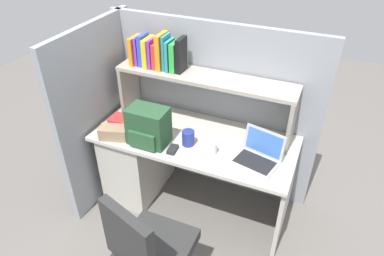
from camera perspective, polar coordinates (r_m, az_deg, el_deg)
ground_plane at (r=3.28m, az=0.35°, el=-11.91°), size 8.00×8.00×0.00m
desk at (r=3.13m, az=-6.22°, el=-4.68°), size 1.60×0.70×0.73m
cubicle_partition_rear at (r=3.06m, az=3.18°, el=3.01°), size 1.84×0.05×1.55m
cubicle_partition_left at (r=3.11m, az=-14.56°, el=2.35°), size 0.05×1.06×1.55m
overhead_hutch at (r=2.77m, az=2.06°, el=6.67°), size 1.44×0.28×0.45m
reference_books_on_shelf at (r=2.83m, az=-5.52°, el=12.08°), size 0.44×0.18×0.28m
laptop at (r=2.58m, az=10.74°, el=-4.32°), size 0.36×0.31×0.22m
backpack at (r=2.68m, az=-7.13°, el=0.21°), size 0.30×0.23×0.30m
computer_mouse at (r=2.64m, az=-3.17°, el=-3.49°), size 0.07×0.11×0.03m
paper_cup at (r=2.61m, az=3.19°, el=-3.24°), size 0.08×0.08×0.10m
tissue_box at (r=2.83m, az=-12.57°, el=-0.74°), size 0.24×0.18×0.10m
snack_canister at (r=2.68m, az=-0.62°, el=-1.63°), size 0.10×0.10×0.12m
desk_book_stack at (r=3.00m, az=-10.90°, el=1.14°), size 0.25×0.19×0.05m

